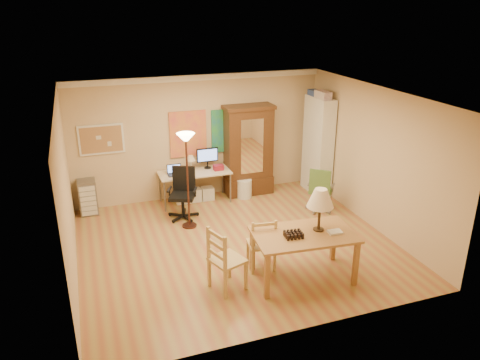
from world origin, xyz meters
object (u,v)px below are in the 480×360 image
object	(u,v)px
computer_desk	(196,183)
bookshelf	(318,146)
office_chair_green	(320,199)
office_chair_black	(183,205)
dining_table	(310,223)
armoire	(248,156)

from	to	relation	value
computer_desk	bookshelf	world-z (taller)	bookshelf
computer_desk	office_chair_green	distance (m)	2.69
computer_desk	office_chair_black	distance (m)	0.85
dining_table	computer_desk	world-z (taller)	dining_table
computer_desk	bookshelf	size ratio (longest dim) A/B	0.70
computer_desk	bookshelf	xyz separation A→B (m)	(2.74, -0.36, 0.67)
bookshelf	office_chair_black	bearing A→B (deg)	-173.62
office_chair_green	office_chair_black	bearing A→B (deg)	167.05
office_chair_black	armoire	xyz separation A→B (m)	(1.70, 0.80, 0.60)
office_chair_black	bookshelf	xyz separation A→B (m)	(3.19, 0.36, 0.81)
office_chair_green	computer_desk	bearing A→B (deg)	149.81
computer_desk	armoire	bearing A→B (deg)	3.85
office_chair_green	armoire	distance (m)	1.89
office_chair_black	office_chair_green	xyz separation A→B (m)	(2.77, -0.64, -0.02)
dining_table	computer_desk	xyz separation A→B (m)	(-0.93, 3.50, -0.51)
office_chair_black	office_chair_green	distance (m)	2.84
computer_desk	office_chair_green	size ratio (longest dim) A/B	1.58
dining_table	office_chair_green	distance (m)	2.65
dining_table	armoire	distance (m)	3.60
office_chair_black	dining_table	bearing A→B (deg)	-63.68
office_chair_black	bookshelf	size ratio (longest dim) A/B	0.47
dining_table	bookshelf	size ratio (longest dim) A/B	0.75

